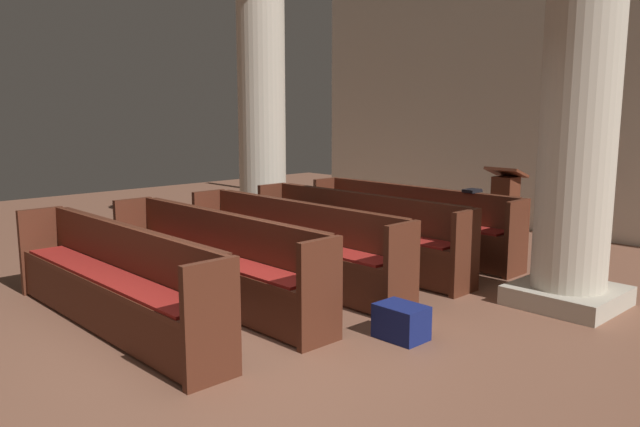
{
  "coord_description": "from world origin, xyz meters",
  "views": [
    {
      "loc": [
        3.86,
        -2.78,
        1.83
      ],
      "look_at": [
        -0.8,
        1.67,
        0.75
      ],
      "focal_mm": 34.93,
      "sensor_mm": 36.0,
      "label": 1
    }
  ],
  "objects_px": {
    "pew_row_1": "(356,228)",
    "hymn_book": "(472,191)",
    "lectern": "(504,214)",
    "kneeler_box_navy": "(401,322)",
    "pew_row_4": "(111,275)",
    "pillar_aisle_side": "(581,90)",
    "pew_row_0": "(409,218)",
    "pillar_far_side": "(262,98)",
    "pew_row_3": "(211,256)",
    "pew_row_2": "(291,241)"
  },
  "relations": [
    {
      "from": "pew_row_1",
      "to": "pillar_far_side",
      "type": "distance_m",
      "value": 2.82
    },
    {
      "from": "pew_row_4",
      "to": "pillar_aisle_side",
      "type": "bearing_deg",
      "value": 55.08
    },
    {
      "from": "pew_row_3",
      "to": "pew_row_2",
      "type": "bearing_deg",
      "value": 90.0
    },
    {
      "from": "pillar_far_side",
      "to": "hymn_book",
      "type": "xyz_separation_m",
      "value": [
        3.11,
        0.72,
        -1.13
      ]
    },
    {
      "from": "pew_row_2",
      "to": "kneeler_box_navy",
      "type": "xyz_separation_m",
      "value": [
        1.85,
        -0.43,
        -0.32
      ]
    },
    {
      "from": "pew_row_2",
      "to": "pew_row_4",
      "type": "distance_m",
      "value": 2.0
    },
    {
      "from": "pew_row_2",
      "to": "kneeler_box_navy",
      "type": "distance_m",
      "value": 1.92
    },
    {
      "from": "pew_row_1",
      "to": "lectern",
      "type": "xyz_separation_m",
      "value": [
        0.63,
        2.25,
        -0.01
      ]
    },
    {
      "from": "pew_row_2",
      "to": "lectern",
      "type": "bearing_deg",
      "value": 79.04
    },
    {
      "from": "pew_row_1",
      "to": "hymn_book",
      "type": "xyz_separation_m",
      "value": [
        0.79,
        1.19,
        0.41
      ]
    },
    {
      "from": "pillar_aisle_side",
      "to": "kneeler_box_navy",
      "type": "height_order",
      "value": "pillar_aisle_side"
    },
    {
      "from": "pew_row_1",
      "to": "pillar_aisle_side",
      "type": "xyz_separation_m",
      "value": [
        2.37,
        0.4,
        1.54
      ]
    },
    {
      "from": "pew_row_1",
      "to": "lectern",
      "type": "bearing_deg",
      "value": 74.38
    },
    {
      "from": "pew_row_2",
      "to": "hymn_book",
      "type": "distance_m",
      "value": 2.36
    },
    {
      "from": "pew_row_3",
      "to": "pillar_aisle_side",
      "type": "height_order",
      "value": "pillar_aisle_side"
    },
    {
      "from": "pew_row_4",
      "to": "pew_row_3",
      "type": "bearing_deg",
      "value": 90.0
    },
    {
      "from": "pew_row_0",
      "to": "pew_row_4",
      "type": "height_order",
      "value": "same"
    },
    {
      "from": "pew_row_3",
      "to": "kneeler_box_navy",
      "type": "height_order",
      "value": "pew_row_3"
    },
    {
      "from": "pew_row_3",
      "to": "hymn_book",
      "type": "distance_m",
      "value": 3.31
    },
    {
      "from": "kneeler_box_navy",
      "to": "hymn_book",
      "type": "bearing_deg",
      "value": 111.99
    },
    {
      "from": "pew_row_1",
      "to": "pew_row_2",
      "type": "xyz_separation_m",
      "value": [
        0.0,
        -1.0,
        0.0
      ]
    },
    {
      "from": "hymn_book",
      "to": "pew_row_3",
      "type": "bearing_deg",
      "value": -103.87
    },
    {
      "from": "pew_row_4",
      "to": "pillar_aisle_side",
      "type": "distance_m",
      "value": 4.42
    },
    {
      "from": "pillar_aisle_side",
      "to": "pew_row_2",
      "type": "bearing_deg",
      "value": -149.43
    },
    {
      "from": "pew_row_2",
      "to": "pew_row_1",
      "type": "bearing_deg",
      "value": 90.0
    },
    {
      "from": "pillar_far_side",
      "to": "pew_row_4",
      "type": "bearing_deg",
      "value": -56.22
    },
    {
      "from": "pew_row_3",
      "to": "lectern",
      "type": "bearing_deg",
      "value": 81.58
    },
    {
      "from": "pillar_aisle_side",
      "to": "hymn_book",
      "type": "xyz_separation_m",
      "value": [
        -1.58,
        0.79,
        -1.13
      ]
    },
    {
      "from": "pew_row_3",
      "to": "kneeler_box_navy",
      "type": "bearing_deg",
      "value": 17.04
    },
    {
      "from": "pew_row_4",
      "to": "pew_row_2",
      "type": "bearing_deg",
      "value": 90.0
    },
    {
      "from": "pew_row_1",
      "to": "kneeler_box_navy",
      "type": "relative_size",
      "value": 7.77
    },
    {
      "from": "pew_row_4",
      "to": "pillar_far_side",
      "type": "relative_size",
      "value": 0.8
    },
    {
      "from": "pillar_far_side",
      "to": "lectern",
      "type": "distance_m",
      "value": 3.77
    },
    {
      "from": "pillar_far_side",
      "to": "kneeler_box_navy",
      "type": "bearing_deg",
      "value": -24.57
    },
    {
      "from": "pew_row_1",
      "to": "pew_row_2",
      "type": "height_order",
      "value": "same"
    },
    {
      "from": "pillar_aisle_side",
      "to": "pillar_far_side",
      "type": "relative_size",
      "value": 1.0
    },
    {
      "from": "lectern",
      "to": "pew_row_1",
      "type": "bearing_deg",
      "value": -105.62
    },
    {
      "from": "pew_row_3",
      "to": "pillar_aisle_side",
      "type": "bearing_deg",
      "value": 45.33
    },
    {
      "from": "pew_row_1",
      "to": "pillar_far_side",
      "type": "bearing_deg",
      "value": 168.45
    },
    {
      "from": "pillar_far_side",
      "to": "lectern",
      "type": "relative_size",
      "value": 3.56
    },
    {
      "from": "pew_row_0",
      "to": "pew_row_1",
      "type": "height_order",
      "value": "same"
    },
    {
      "from": "lectern",
      "to": "kneeler_box_navy",
      "type": "height_order",
      "value": "lectern"
    },
    {
      "from": "pew_row_0",
      "to": "lectern",
      "type": "bearing_deg",
      "value": 63.29
    },
    {
      "from": "pillar_far_side",
      "to": "lectern",
      "type": "bearing_deg",
      "value": 31.01
    },
    {
      "from": "pillar_far_side",
      "to": "pew_row_3",
      "type": "bearing_deg",
      "value": -46.79
    },
    {
      "from": "lectern",
      "to": "kneeler_box_navy",
      "type": "xyz_separation_m",
      "value": [
        1.22,
        -3.67,
        -0.31
      ]
    },
    {
      "from": "pillar_far_side",
      "to": "hymn_book",
      "type": "bearing_deg",
      "value": 13.01
    },
    {
      "from": "pew_row_0",
      "to": "pew_row_4",
      "type": "distance_m",
      "value": 3.99
    },
    {
      "from": "pew_row_4",
      "to": "lectern",
      "type": "relative_size",
      "value": 2.84
    },
    {
      "from": "pew_row_0",
      "to": "kneeler_box_navy",
      "type": "relative_size",
      "value": 7.77
    }
  ]
}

